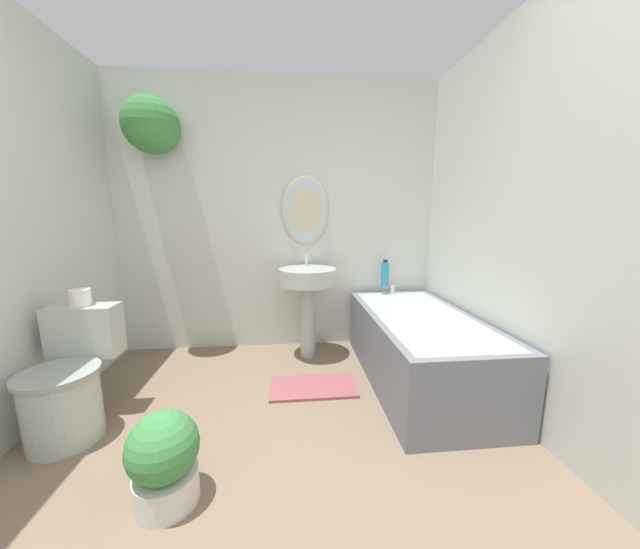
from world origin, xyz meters
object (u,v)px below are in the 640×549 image
object	(u,v)px
pedestal_sink	(308,288)
bathtub	(419,346)
potted_plant	(164,458)
toilet_paper_roll	(80,297)
toilet	(69,384)
shampoo_bottle	(385,274)

from	to	relation	value
pedestal_sink	bathtub	world-z (taller)	pedestal_sink
potted_plant	toilet_paper_roll	bearing A→B (deg)	133.77
toilet_paper_roll	toilet	bearing A→B (deg)	-90.00
bathtub	potted_plant	bearing A→B (deg)	-148.60
toilet	potted_plant	size ratio (longest dim) A/B	1.68
potted_plant	toilet_paper_roll	xyz separation A→B (m)	(-0.70, 0.73, 0.53)
pedestal_sink	potted_plant	bearing A→B (deg)	-116.06
toilet	toilet_paper_roll	world-z (taller)	toilet_paper_roll
shampoo_bottle	toilet_paper_roll	world-z (taller)	shampoo_bottle
bathtub	shampoo_bottle	xyz separation A→B (m)	(-0.07, 0.67, 0.43)
pedestal_sink	bathtub	distance (m)	1.01
pedestal_sink	potted_plant	world-z (taller)	pedestal_sink
potted_plant	pedestal_sink	bearing A→B (deg)	63.94
toilet_paper_roll	bathtub	bearing A→B (deg)	4.78
toilet_paper_roll	pedestal_sink	bearing A→B (deg)	26.60
pedestal_sink	potted_plant	xyz separation A→B (m)	(-0.70, -1.43, -0.40)
pedestal_sink	bathtub	bearing A→B (deg)	-32.91
toilet	shampoo_bottle	world-z (taller)	shampoo_bottle
toilet	toilet_paper_roll	distance (m)	0.49
pedestal_sink	potted_plant	size ratio (longest dim) A/B	2.14
toilet	pedestal_sink	bearing A→B (deg)	32.54
potted_plant	toilet_paper_roll	distance (m)	1.14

